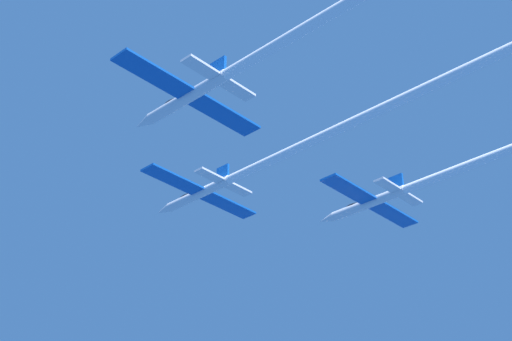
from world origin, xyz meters
TOP-DOWN VIEW (x-y plane):
  - jet_lead at (0.85, -14.25)m, footprint 19.02×54.96m
  - jet_left_wing at (-16.97, -29.52)m, footprint 19.02×50.21m
  - jet_right_wing at (16.69, -28.88)m, footprint 19.02×50.48m

SIDE VIEW (x-z plane):
  - jet_left_wing at x=-16.97m, z-range -2.41..0.74m
  - jet_right_wing at x=16.69m, z-range -2.04..1.11m
  - jet_lead at x=0.85m, z-range -0.74..2.41m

